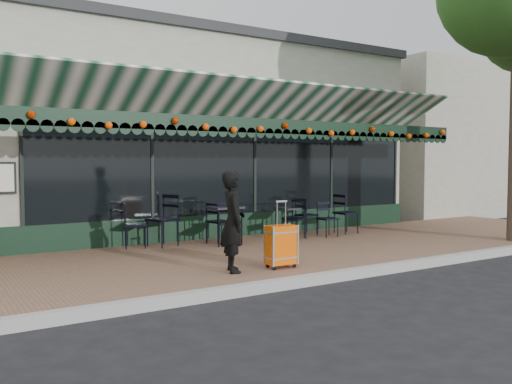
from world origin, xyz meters
TOP-DOWN VIEW (x-y plane):
  - ground at (0.00, 0.00)m, footprint 80.00×80.00m
  - sidewalk at (0.00, 2.00)m, footprint 18.00×4.00m
  - curb at (0.00, -0.08)m, footprint 18.00×0.16m
  - restaurant_building at (0.00, 7.84)m, footprint 12.00×9.60m
  - neighbor_building_right at (13.00, 8.00)m, footprint 12.00×8.00m
  - woman at (-1.04, 0.70)m, footprint 0.51×0.63m
  - suitcase at (-0.26, 0.57)m, footprint 0.45×0.26m
  - cafe_table_a at (1.81, 3.19)m, footprint 0.52×0.52m
  - cafe_table_b at (0.13, 3.09)m, footprint 0.61×0.61m
  - chair_a_left at (1.74, 2.93)m, footprint 0.55×0.55m
  - chair_a_right at (2.50, 3.51)m, footprint 0.44×0.44m
  - chair_a_front at (2.57, 2.86)m, footprint 0.40×0.40m
  - chair_a_extra at (3.26, 3.04)m, footprint 0.46×0.46m
  - chair_b_left at (-0.96, 3.55)m, footprint 0.64×0.64m
  - chair_b_right at (0.21, 3.45)m, footprint 0.48×0.48m
  - chair_b_front at (0.16, 2.95)m, footprint 0.53×0.53m
  - chair_solo at (-1.48, 3.65)m, footprint 0.54×0.54m

SIDE VIEW (x-z plane):
  - ground at x=0.00m, z-range 0.00..0.00m
  - sidewalk at x=0.00m, z-range 0.00..0.15m
  - curb at x=0.00m, z-range 0.00..0.15m
  - suitcase at x=-0.26m, z-range -0.02..1.00m
  - chair_a_front at x=2.57m, z-range 0.15..0.91m
  - chair_b_right at x=0.21m, z-range 0.15..0.96m
  - chair_a_right at x=2.50m, z-range 0.15..0.97m
  - chair_a_left at x=1.74m, z-range 0.15..0.99m
  - chair_b_front at x=0.16m, z-range 0.15..1.00m
  - chair_solo at x=-1.48m, z-range 0.15..1.01m
  - chair_a_extra at x=3.26m, z-range 0.15..1.06m
  - chair_b_left at x=-0.96m, z-range 0.15..1.16m
  - cafe_table_a at x=1.81m, z-range 0.41..1.06m
  - cafe_table_b at x=0.13m, z-range 0.45..1.20m
  - woman at x=-1.04m, z-range 0.15..1.64m
  - restaurant_building at x=0.00m, z-range 0.02..4.52m
  - neighbor_building_right at x=13.00m, z-range 0.00..4.80m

